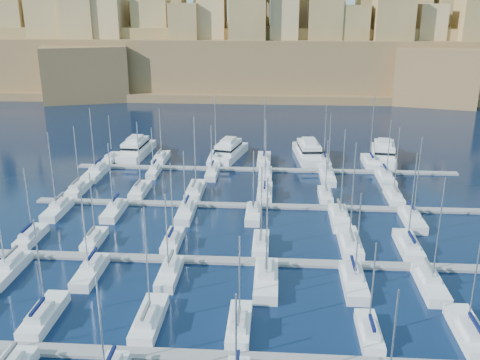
# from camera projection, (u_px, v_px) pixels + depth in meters

# --- Properties ---
(ground) EXTENTS (600.00, 600.00, 0.00)m
(ground) POSITION_uv_depth(u_px,v_px,m) (259.00, 229.00, 88.53)
(ground) COLOR black
(ground) RESTS_ON ground
(pontoon_near) EXTENTS (84.00, 2.00, 0.40)m
(pontoon_near) POSITION_uv_depth(u_px,v_px,m) (248.00, 359.00, 56.35)
(pontoon_near) COLOR slate
(pontoon_near) RESTS_ON ground
(pontoon_mid_near) EXTENTS (84.00, 2.00, 0.40)m
(pontoon_mid_near) POSITION_uv_depth(u_px,v_px,m) (256.00, 262.00, 77.13)
(pontoon_mid_near) COLOR slate
(pontoon_mid_near) RESTS_ON ground
(pontoon_mid_far) EXTENTS (84.00, 2.00, 0.40)m
(pontoon_mid_far) POSITION_uv_depth(u_px,v_px,m) (261.00, 206.00, 97.91)
(pontoon_mid_far) COLOR slate
(pontoon_mid_far) RESTS_ON ground
(pontoon_far) EXTENTS (84.00, 2.00, 0.40)m
(pontoon_far) POSITION_uv_depth(u_px,v_px,m) (264.00, 170.00, 118.69)
(pontoon_far) COLOR slate
(pontoon_far) RESTS_ON ground
(sailboat_1) EXTENTS (2.82, 9.38, 13.07)m
(sailboat_1) POSITION_uv_depth(u_px,v_px,m) (44.00, 316.00, 63.04)
(sailboat_1) COLOR silver
(sailboat_1) RESTS_ON ground
(sailboat_2) EXTENTS (2.86, 9.53, 14.93)m
(sailboat_2) POSITION_uv_depth(u_px,v_px,m) (149.00, 319.00, 62.28)
(sailboat_2) COLOR silver
(sailboat_2) RESTS_ON ground
(sailboat_3) EXTENTS (2.61, 8.71, 11.95)m
(sailboat_3) POSITION_uv_depth(u_px,v_px,m) (239.00, 325.00, 61.23)
(sailboat_3) COLOR silver
(sailboat_3) RESTS_ON ground
(sailboat_4) EXTENTS (2.36, 7.85, 11.87)m
(sailboat_4) POSITION_uv_depth(u_px,v_px,m) (369.00, 333.00, 59.87)
(sailboat_4) COLOR silver
(sailboat_4) RESTS_ON ground
(sailboat_5) EXTENTS (2.90, 9.66, 13.61)m
(sailboat_5) POSITION_uv_depth(u_px,v_px,m) (469.00, 332.00, 59.97)
(sailboat_5) COLOR silver
(sailboat_5) RESTS_ON ground
(sailboat_12) EXTENTS (2.46, 8.18, 12.22)m
(sailboat_12) POSITION_uv_depth(u_px,v_px,m) (31.00, 237.00, 84.00)
(sailboat_12) COLOR silver
(sailboat_12) RESTS_ON ground
(sailboat_13) EXTENTS (2.27, 7.55, 11.77)m
(sailboat_13) POSITION_uv_depth(u_px,v_px,m) (94.00, 239.00, 83.04)
(sailboat_13) COLOR silver
(sailboat_13) RESTS_ON ground
(sailboat_14) EXTENTS (2.51, 8.36, 13.38)m
(sailboat_14) POSITION_uv_depth(u_px,v_px,m) (173.00, 241.00, 82.61)
(sailboat_14) COLOR silver
(sailboat_14) RESTS_ON ground
(sailboat_15) EXTENTS (2.41, 8.04, 13.16)m
(sailboat_15) POSITION_uv_depth(u_px,v_px,m) (261.00, 244.00, 81.58)
(sailboat_15) COLOR silver
(sailboat_15) RESTS_ON ground
(sailboat_16) EXTENTS (3.08, 10.27, 16.83)m
(sailboat_16) POSITION_uv_depth(u_px,v_px,m) (350.00, 243.00, 81.71)
(sailboat_16) COLOR silver
(sailboat_16) RESTS_ON ground
(sailboat_17) EXTENTS (2.94, 9.79, 15.48)m
(sailboat_17) POSITION_uv_depth(u_px,v_px,m) (408.00, 245.00, 80.92)
(sailboat_17) COLOR silver
(sailboat_17) RESTS_ON ground
(sailboat_18) EXTENTS (2.89, 9.62, 14.03)m
(sailboat_18) POSITION_uv_depth(u_px,v_px,m) (8.00, 269.00, 73.81)
(sailboat_18) COLOR silver
(sailboat_18) RESTS_ON ground
(sailboat_19) EXTENTS (2.73, 9.11, 13.59)m
(sailboat_19) POSITION_uv_depth(u_px,v_px,m) (90.00, 271.00, 73.30)
(sailboat_19) COLOR silver
(sailboat_19) RESTS_ON ground
(sailboat_20) EXTENTS (2.59, 8.63, 12.73)m
(sailboat_20) POSITION_uv_depth(u_px,v_px,m) (170.00, 273.00, 72.81)
(sailboat_20) COLOR silver
(sailboat_20) RESTS_ON ground
(sailboat_21) EXTENTS (3.13, 10.43, 15.59)m
(sailboat_21) POSITION_uv_depth(u_px,v_px,m) (266.00, 279.00, 71.10)
(sailboat_21) COLOR silver
(sailboat_21) RESTS_ON ground
(sailboat_22) EXTENTS (2.94, 9.79, 13.72)m
(sailboat_22) POSITION_uv_depth(u_px,v_px,m) (354.00, 281.00, 70.65)
(sailboat_22) COLOR silver
(sailboat_22) RESTS_ON ground
(sailboat_23) EXTENTS (2.89, 9.63, 16.01)m
(sailboat_23) POSITION_uv_depth(u_px,v_px,m) (430.00, 284.00, 70.07)
(sailboat_23) COLOR silver
(sailboat_23) RESTS_ON ground
(sailboat_24) EXTENTS (2.67, 8.88, 13.48)m
(sailboat_24) POSITION_uv_depth(u_px,v_px,m) (79.00, 189.00, 105.13)
(sailboat_24) COLOR silver
(sailboat_24) RESTS_ON ground
(sailboat_25) EXTENTS (2.68, 8.94, 14.52)m
(sailboat_25) POSITION_uv_depth(u_px,v_px,m) (140.00, 190.00, 104.35)
(sailboat_25) COLOR silver
(sailboat_25) RESTS_ON ground
(sailboat_26) EXTENTS (3.00, 10.02, 15.59)m
(sailboat_26) POSITION_uv_depth(u_px,v_px,m) (195.00, 190.00, 104.14)
(sailboat_26) COLOR silver
(sailboat_26) RESTS_ON ground
(sailboat_27) EXTENTS (2.83, 9.42, 15.25)m
(sailboat_27) POSITION_uv_depth(u_px,v_px,m) (265.00, 193.00, 102.99)
(sailboat_27) COLOR silver
(sailboat_27) RESTS_ON ground
(sailboat_28) EXTENTS (2.44, 8.13, 11.67)m
(sailboat_28) POSITION_uv_depth(u_px,v_px,m) (325.00, 195.00, 101.65)
(sailboat_28) COLOR silver
(sailboat_28) RESTS_ON ground
(sailboat_29) EXTENTS (2.59, 8.63, 14.23)m
(sailboat_29) POSITION_uv_depth(u_px,v_px,m) (394.00, 196.00, 101.03)
(sailboat_29) COLOR silver
(sailboat_29) RESTS_ON ground
(sailboat_30) EXTENTS (2.79, 9.29, 15.26)m
(sailboat_30) POSITION_uv_depth(u_px,v_px,m) (58.00, 209.00, 94.86)
(sailboat_30) COLOR silver
(sailboat_30) RESTS_ON ground
(sailboat_31) EXTENTS (2.67, 8.91, 13.44)m
(sailboat_31) POSITION_uv_depth(u_px,v_px,m) (114.00, 210.00, 94.38)
(sailboat_31) COLOR silver
(sailboat_31) RESTS_ON ground
(sailboat_32) EXTENTS (2.71, 9.04, 12.36)m
(sailboat_32) POSITION_uv_depth(u_px,v_px,m) (186.00, 213.00, 93.49)
(sailboat_32) COLOR silver
(sailboat_32) RESTS_ON ground
(sailboat_33) EXTENTS (2.54, 8.47, 12.49)m
(sailboat_33) POSITION_uv_depth(u_px,v_px,m) (253.00, 214.00, 92.98)
(sailboat_33) COLOR silver
(sailboat_33) RESTS_ON ground
(sailboat_34) EXTENTS (3.03, 10.11, 16.68)m
(sailboat_34) POSITION_uv_depth(u_px,v_px,m) (339.00, 217.00, 91.24)
(sailboat_34) COLOR silver
(sailboat_34) RESTS_ON ground
(sailboat_35) EXTENTS (2.93, 9.75, 15.56)m
(sailboat_35) POSITION_uv_depth(u_px,v_px,m) (412.00, 219.00, 90.61)
(sailboat_35) COLOR silver
(sailboat_35) RESTS_ON ground
(sailboat_36) EXTENTS (2.32, 7.73, 11.16)m
(sailboat_36) POSITION_uv_depth(u_px,v_px,m) (111.00, 158.00, 125.38)
(sailboat_36) COLOR silver
(sailboat_36) RESTS_ON ground
(sailboat_37) EXTENTS (2.78, 9.26, 12.69)m
(sailboat_37) POSITION_uv_depth(u_px,v_px,m) (161.00, 158.00, 125.32)
(sailboat_37) COLOR silver
(sailboat_37) RESTS_ON ground
(sailboat_38) EXTENTS (3.08, 10.27, 15.96)m
(sailboat_38) POSITION_uv_depth(u_px,v_px,m) (215.00, 159.00, 124.94)
(sailboat_38) COLOR silver
(sailboat_38) RESTS_ON ground
(sailboat_39) EXTENTS (3.00, 9.98, 15.08)m
(sailboat_39) POSITION_uv_depth(u_px,v_px,m) (264.00, 160.00, 124.07)
(sailboat_39) COLOR silver
(sailboat_39) RESTS_ON ground
(sailboat_40) EXTENTS (2.70, 9.02, 14.09)m
(sailboat_40) POSITION_uv_depth(u_px,v_px,m) (324.00, 161.00, 122.73)
(sailboat_40) COLOR silver
(sailboat_40) RESTS_ON ground
(sailboat_41) EXTENTS (2.96, 9.86, 16.51)m
(sailboat_41) POSITION_uv_depth(u_px,v_px,m) (370.00, 162.00, 122.43)
(sailboat_41) COLOR silver
(sailboat_41) RESTS_ON ground
(sailboat_42) EXTENTS (3.20, 10.68, 15.17)m
(sailboat_42) POSITION_uv_depth(u_px,v_px,m) (96.00, 172.00, 114.99)
(sailboat_42) COLOR silver
(sailboat_42) RESTS_ON ground
(sailboat_43) EXTENTS (2.16, 7.20, 10.83)m
(sailboat_43) POSITION_uv_depth(u_px,v_px,m) (154.00, 171.00, 115.83)
(sailboat_43) COLOR silver
(sailboat_43) RESTS_ON ground
(sailboat_44) EXTENTS (2.38, 7.93, 11.71)m
(sailboat_44) POSITION_uv_depth(u_px,v_px,m) (212.00, 173.00, 114.66)
(sailboat_44) COLOR silver
(sailboat_44) RESTS_ON ground
(sailboat_45) EXTENTS (2.75, 9.17, 12.17)m
(sailboat_45) POSITION_uv_depth(u_px,v_px,m) (265.00, 175.00, 113.33)
(sailboat_45) COLOR silver
(sailboat_45) RESTS_ON ground
(sailboat_46) EXTENTS (2.89, 9.63, 14.85)m
(sailboat_46) POSITION_uv_depth(u_px,v_px,m) (327.00, 177.00, 112.26)
(sailboat_46) COLOR silver
(sailboat_46) RESTS_ON ground
(sailboat_47) EXTENTS (2.94, 9.79, 13.55)m
(sailboat_47) POSITION_uv_depth(u_px,v_px,m) (385.00, 178.00, 111.41)
(sailboat_47) COLOR silver
(sailboat_47) RESTS_ON ground
(motor_yacht_a) EXTENTS (5.98, 17.01, 5.25)m
(motor_yacht_a) POSITION_uv_depth(u_px,v_px,m) (136.00, 149.00, 129.26)
(motor_yacht_a) COLOR silver
(motor_yacht_a) RESTS_ON ground
(motor_yacht_b) EXTENTS (8.22, 16.68, 5.25)m
(motor_yacht_b) POSITION_uv_depth(u_px,v_px,m) (229.00, 151.00, 127.46)
(motor_yacht_b) COLOR silver
(motor_yacht_b) RESTS_ON ground
(motor_yacht_c) EXTENTS (7.05, 17.81, 5.25)m
(motor_yacht_c) POSITION_uv_depth(u_px,v_px,m) (308.00, 152.00, 126.83)
(motor_yacht_c) COLOR silver
(motor_yacht_c) RESTS_ON ground
(motor_yacht_d) EXTENTS (7.94, 18.29, 5.25)m
(motor_yacht_d) POSITION_uv_depth(u_px,v_px,m) (384.00, 153.00, 125.83)
(motor_yacht_d) COLOR silver
(motor_yacht_d) RESTS_ON ground
(fortified_city) EXTENTS (460.00, 108.95, 59.52)m
(fortified_city) POSITION_uv_depth(u_px,v_px,m) (272.00, 51.00, 230.46)
(fortified_city) COLOR brown
(fortified_city) RESTS_ON ground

